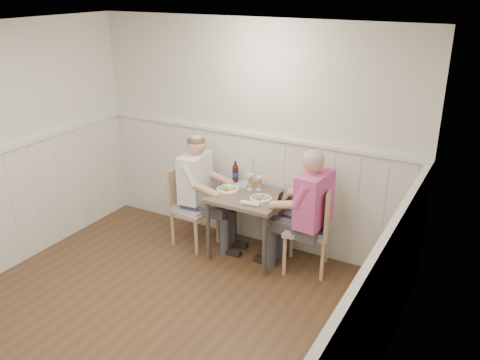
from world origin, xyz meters
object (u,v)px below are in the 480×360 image
Objects in this scene: dining_table at (249,204)px; man_in_pink at (309,223)px; chair_left at (191,204)px; diner_cream at (199,199)px; chair_right at (313,225)px; beer_bottle at (235,173)px; grass_vase at (251,172)px.

dining_table is 0.56× the size of man_in_pink.
diner_cream is (0.10, 0.02, 0.07)m from chair_left.
beer_bottle reaches higher than chair_right.
man_in_pink reaches higher than grass_vase.
diner_cream reaches higher than beer_bottle.
beer_bottle reaches higher than chair_left.
beer_bottle is 0.75× the size of grass_vase.
beer_bottle reaches higher than dining_table.
grass_vase is at bearing 28.17° from chair_left.
beer_bottle is at bearing -176.06° from grass_vase.
chair_right is 0.96m from grass_vase.
beer_bottle is at bearing 164.94° from man_in_pink.
grass_vase is at bearing 166.46° from chair_right.
man_in_pink is (0.72, -0.02, -0.04)m from dining_table.
chair_right reaches higher than chair_left.
chair_left is 0.68× the size of diner_cream.
chair_right is 3.80× the size of beer_bottle.
dining_table is 0.64m from diner_cream.
chair_right is 1.49m from chair_left.
man_in_pink is 4.10× the size of grass_vase.
chair_right is at bearing 4.81° from chair_left.
dining_table is at bearing -66.69° from grass_vase.
man_in_pink is at bearing 0.64° from diner_cream.
dining_table is at bearing -39.43° from beer_bottle.
grass_vase is at bearing 3.94° from beer_bottle.
man_in_pink is (-0.02, -0.09, 0.06)m from chair_right.
dining_table is at bearing -174.93° from chair_right.
beer_bottle is (0.42, 0.32, 0.36)m from chair_left.
man_in_pink reaches higher than chair_right.
chair_left is 1.46m from man_in_pink.
chair_right is 1.39m from diner_cream.
man_in_pink is (1.46, 0.04, 0.09)m from chair_left.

